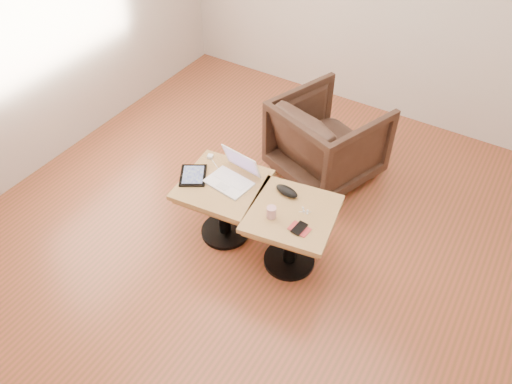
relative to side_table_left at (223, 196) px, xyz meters
The scene contains 11 objects.
room_shell 1.03m from the side_table_left, ahead, with size 4.52×4.52×2.71m.
side_table_left is the anchor object (origin of this frame).
side_table_right 0.57m from the side_table_left, ahead, with size 0.67×0.67×0.52m.
laptop 0.19m from the side_table_left, 51.97° to the left, with size 0.35×0.33×0.22m.
tablet 0.27m from the side_table_left, 166.53° to the right, with size 0.28×0.30×0.02m.
charging_adapter 0.33m from the side_table_left, 142.22° to the left, with size 0.04×0.04×0.02m, color white.
glasses_case 0.49m from the side_table_left, 17.50° to the left, with size 0.18×0.08×0.06m, color black.
striped_cup 0.51m from the side_table_left, 12.62° to the right, with size 0.06×0.06×0.08m, color #C44B5E.
earbuds_tangle 0.65m from the side_table_left, ahead, with size 0.07×0.05×0.01m.
phone_on_sleeve 0.70m from the side_table_left, ahead, with size 0.14×0.12×0.02m.
armchair 1.11m from the side_table_left, 72.30° to the left, with size 0.78×0.80×0.73m, color black.
Camera 1 is at (1.21, -2.14, 2.91)m, focal length 35.00 mm.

